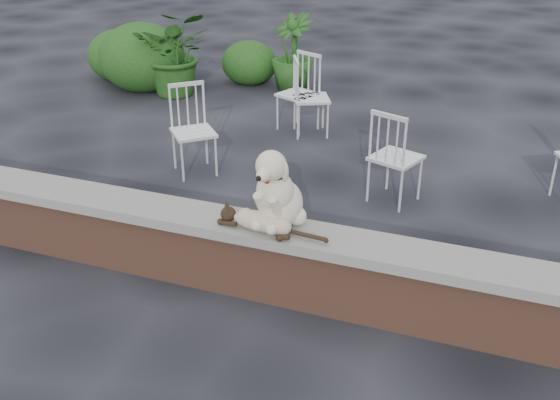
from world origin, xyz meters
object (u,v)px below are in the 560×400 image
(chair_a, at_px, (193,131))
(chair_e, at_px, (311,97))
(potted_plant_b, at_px, (292,52))
(chair_b, at_px, (298,93))
(chair_c, at_px, (396,156))
(potted_plant_a, at_px, (176,52))
(cat, at_px, (262,220))
(dog, at_px, (280,184))

(chair_a, height_order, chair_e, same)
(potted_plant_b, bearing_deg, chair_b, -68.34)
(potted_plant_b, bearing_deg, chair_a, -89.42)
(chair_c, distance_m, potted_plant_a, 4.32)
(chair_c, bearing_deg, cat, 93.14)
(chair_a, xyz_separation_m, potted_plant_b, (-0.03, 3.23, 0.09))
(dog, height_order, chair_b, dog)
(cat, height_order, potted_plant_a, potted_plant_a)
(dog, xyz_separation_m, potted_plant_b, (-1.65, 4.98, -0.34))
(chair_e, bearing_deg, chair_c, -163.66)
(dog, bearing_deg, chair_b, 115.23)
(chair_c, bearing_deg, chair_a, 21.51)
(chair_b, xyz_separation_m, potted_plant_b, (-0.64, 1.60, 0.09))
(chair_a, bearing_deg, chair_c, -40.42)
(dog, distance_m, chair_e, 3.42)
(chair_a, bearing_deg, chair_e, 20.32)
(cat, relative_size, chair_c, 1.05)
(cat, height_order, chair_c, chair_c)
(dog, distance_m, potted_plant_b, 5.26)
(cat, bearing_deg, potted_plant_a, 133.72)
(chair_e, bearing_deg, potted_plant_a, 43.68)
(chair_e, distance_m, potted_plant_a, 2.47)
(chair_b, relative_size, chair_e, 1.00)
(chair_c, height_order, potted_plant_b, potted_plant_b)
(dog, height_order, chair_a, dog)
(chair_b, bearing_deg, cat, -52.17)
(potted_plant_b, bearing_deg, chair_c, -55.68)
(chair_a, xyz_separation_m, potted_plant_a, (-1.51, 2.41, 0.14))
(cat, bearing_deg, chair_b, 113.35)
(chair_b, height_order, potted_plant_a, potted_plant_a)
(cat, bearing_deg, chair_c, 81.94)
(dog, xyz_separation_m, chair_e, (-0.82, 3.29, -0.42))
(chair_b, distance_m, potted_plant_a, 2.26)
(potted_plant_a, bearing_deg, chair_e, -20.71)
(chair_b, relative_size, potted_plant_b, 0.85)
(cat, distance_m, potted_plant_a, 5.28)
(chair_a, relative_size, chair_e, 1.00)
(chair_c, bearing_deg, chair_e, -28.35)
(potted_plant_a, height_order, potted_plant_b, potted_plant_a)
(dog, relative_size, potted_plant_b, 0.56)
(cat, distance_m, chair_e, 3.52)
(cat, distance_m, chair_b, 3.65)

